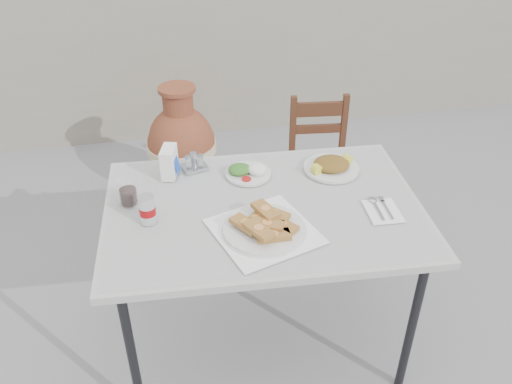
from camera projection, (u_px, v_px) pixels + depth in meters
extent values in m
plane|color=slate|center=(283.00, 351.00, 2.70)|extent=(80.00, 80.00, 0.00)
cylinder|color=black|center=(133.00, 358.00, 2.19)|extent=(0.04, 0.04, 0.78)
cylinder|color=black|center=(412.00, 327.00, 2.32)|extent=(0.04, 0.04, 0.78)
cylinder|color=black|center=(140.00, 242.00, 2.80)|extent=(0.04, 0.04, 0.78)
cylinder|color=black|center=(360.00, 223.00, 2.93)|extent=(0.04, 0.04, 0.78)
cube|color=silver|center=(264.00, 210.00, 2.33)|extent=(1.41, 1.00, 0.03)
cube|color=white|center=(264.00, 206.00, 2.31)|extent=(1.36, 0.96, 0.01)
cube|color=white|center=(264.00, 231.00, 2.17)|extent=(0.47, 0.47, 0.00)
cylinder|color=silver|center=(264.00, 229.00, 2.16)|extent=(0.33, 0.33, 0.02)
cylinder|color=silver|center=(264.00, 230.00, 2.16)|extent=(0.34, 0.34, 0.01)
cylinder|color=silver|center=(248.00, 174.00, 2.52)|extent=(0.21, 0.21, 0.01)
ellipsoid|color=white|center=(257.00, 169.00, 2.50)|extent=(0.09, 0.09, 0.05)
ellipsoid|color=#30651D|center=(240.00, 169.00, 2.51)|extent=(0.11, 0.10, 0.04)
cylinder|color=#B31313|center=(246.00, 179.00, 2.46)|extent=(0.04, 0.04, 0.01)
cylinder|color=silver|center=(331.00, 168.00, 2.55)|extent=(0.26, 0.26, 0.01)
ellipsoid|color=#2D6318|center=(332.00, 164.00, 2.54)|extent=(0.17, 0.16, 0.05)
cylinder|color=yellow|center=(317.00, 169.00, 2.50)|extent=(0.06, 0.05, 0.05)
cylinder|color=yellow|center=(347.00, 159.00, 2.57)|extent=(0.06, 0.05, 0.05)
cylinder|color=silver|center=(147.00, 209.00, 2.19)|extent=(0.07, 0.07, 0.12)
cylinder|color=#A40B10|center=(147.00, 210.00, 2.19)|extent=(0.07, 0.07, 0.04)
cylinder|color=#B9BAC0|center=(146.00, 197.00, 2.16)|extent=(0.06, 0.06, 0.00)
cylinder|color=white|center=(128.00, 192.00, 2.30)|extent=(0.08, 0.08, 0.11)
cylinder|color=black|center=(129.00, 196.00, 2.31)|extent=(0.07, 0.07, 0.07)
cube|color=white|center=(169.00, 162.00, 2.48)|extent=(0.09, 0.13, 0.14)
cube|color=blue|center=(177.00, 164.00, 2.48)|extent=(0.03, 0.06, 0.08)
cube|color=#B9BAC0|center=(195.00, 167.00, 2.56)|extent=(0.13, 0.12, 0.01)
cylinder|color=white|center=(188.00, 162.00, 2.52)|extent=(0.03, 0.03, 0.07)
cylinder|color=white|center=(201.00, 161.00, 2.53)|extent=(0.03, 0.03, 0.07)
cylinder|color=#B9BAC0|center=(194.00, 158.00, 2.56)|extent=(0.03, 0.03, 0.06)
cube|color=white|center=(383.00, 211.00, 2.28)|extent=(0.15, 0.18, 0.00)
cube|color=#B9BAC0|center=(379.00, 210.00, 2.27)|extent=(0.02, 0.14, 0.00)
ellipsoid|color=#B9BAC0|center=(373.00, 199.00, 2.34)|extent=(0.04, 0.05, 0.01)
cube|color=#B9BAC0|center=(387.00, 210.00, 2.28)|extent=(0.02, 0.14, 0.00)
cube|color=#B9BAC0|center=(381.00, 199.00, 2.34)|extent=(0.02, 0.04, 0.00)
cube|color=#371B0F|center=(297.00, 215.00, 3.30)|extent=(0.04, 0.04, 0.40)
cube|color=#371B0F|center=(349.00, 213.00, 3.33)|extent=(0.04, 0.04, 0.40)
cube|color=#371B0F|center=(290.00, 187.00, 3.57)|extent=(0.04, 0.04, 0.40)
cube|color=#371B0F|center=(338.00, 184.00, 3.59)|extent=(0.04, 0.04, 0.40)
cube|color=maroon|center=(321.00, 170.00, 3.32)|extent=(0.41, 0.41, 0.04)
cube|color=#371B0F|center=(293.00, 130.00, 3.33)|extent=(0.04, 0.04, 0.44)
cube|color=#371B0F|center=(344.00, 128.00, 3.35)|extent=(0.04, 0.04, 0.44)
cube|color=#371B0F|center=(320.00, 109.00, 3.27)|extent=(0.35, 0.07, 0.09)
cube|color=#371B0F|center=(318.00, 129.00, 3.34)|extent=(0.35, 0.07, 0.05)
cylinder|color=brown|center=(185.00, 188.00, 3.83)|extent=(0.35, 0.35, 0.09)
ellipsoid|color=brown|center=(182.00, 147.00, 3.64)|extent=(0.46, 0.46, 0.57)
cylinder|color=beige|center=(182.00, 147.00, 3.64)|extent=(0.46, 0.46, 0.07)
cylinder|color=brown|center=(178.00, 103.00, 3.46)|extent=(0.20, 0.20, 0.17)
cylinder|color=brown|center=(177.00, 89.00, 3.41)|extent=(0.24, 0.24, 0.03)
cube|color=gray|center=(211.00, 59.00, 4.39)|extent=(6.00, 0.25, 1.20)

